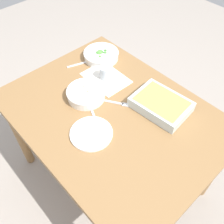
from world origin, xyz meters
name	(u,v)px	position (x,y,z in m)	size (l,w,h in m)	color
ground_plane	(112,175)	(0.00, 0.00, 0.00)	(6.00, 6.00, 0.00)	#9E9389
dining_table	(112,122)	(0.00, 0.00, 0.65)	(1.20, 0.90, 0.74)	olive
placemat	(106,78)	(-0.23, 0.16, 0.74)	(0.28, 0.20, 0.00)	silver
stew_bowl	(86,93)	(-0.18, -0.03, 0.77)	(0.22, 0.22, 0.06)	white
broccoli_bowl	(101,55)	(-0.40, 0.27, 0.77)	(0.23, 0.23, 0.07)	white
baking_dish	(161,104)	(0.16, 0.22, 0.77)	(0.32, 0.25, 0.06)	silver
drink_cup	(106,73)	(-0.23, 0.16, 0.78)	(0.07, 0.07, 0.08)	#B2BCC6
side_plate	(91,133)	(0.04, -0.18, 0.75)	(0.22, 0.22, 0.01)	white
spoon_by_stew	(93,113)	(-0.06, -0.09, 0.74)	(0.17, 0.09, 0.01)	silver
spoon_by_broccoli	(84,63)	(-0.44, 0.15, 0.74)	(0.07, 0.17, 0.01)	silver
fork_on_table	(117,103)	(-0.03, 0.06, 0.74)	(0.16, 0.11, 0.01)	silver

